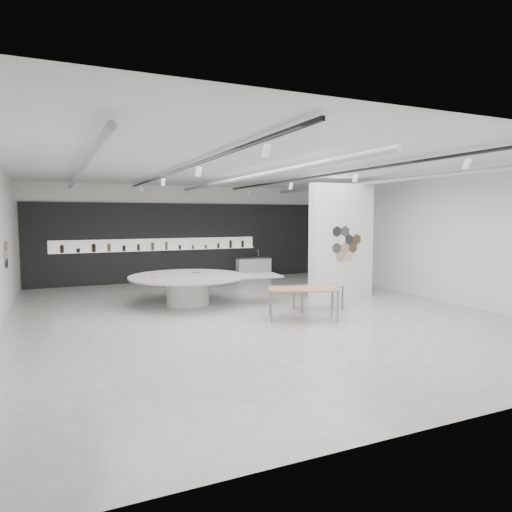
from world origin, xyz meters
name	(u,v)px	position (x,y,z in m)	size (l,w,h in m)	color
room	(250,236)	(-0.09, 0.00, 2.07)	(12.02, 14.02, 3.82)	beige
back_wall_display	(182,242)	(-0.08, 6.93, 1.54)	(11.80, 0.27, 3.10)	black
partition_column	(341,241)	(3.50, 1.00, 1.80)	(2.20, 0.38, 3.60)	white
display_island	(190,286)	(-1.21, 1.82, 0.56)	(4.50, 3.74, 0.87)	white
sample_table_wood	(303,291)	(0.82, -1.22, 0.73)	(1.89, 1.44, 0.79)	#A17553
sample_table_stone	(318,288)	(1.85, -0.29, 0.61)	(1.35, 0.78, 0.66)	gray
kitchen_counter	(253,268)	(2.91, 6.54, 0.41)	(1.50, 0.69, 1.14)	white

